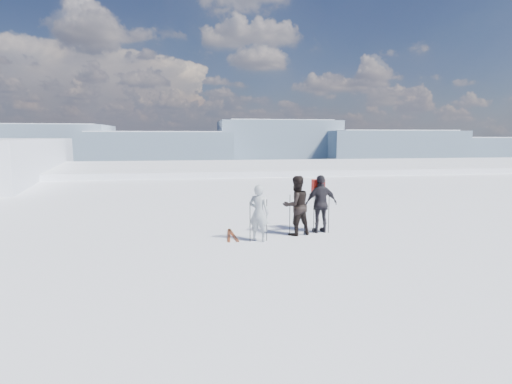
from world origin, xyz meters
The scene contains 8 objects.
lake_basin centered at (0.00, 30.00, -6.50)m, with size 820.00×820.00×71.62m.
far_mountain_range centered at (29.60, 454.78, -7.19)m, with size 770.00×110.00×53.00m.
skier_grey centered at (-1.98, 3.17, 0.88)m, with size 0.64×0.42×1.76m, color #9AA2A8.
skier_dark centered at (-0.65, 3.74, 0.97)m, with size 0.94×0.74×1.94m, color black.
skier_pack centered at (0.26, 3.94, 0.97)m, with size 1.13×0.47×1.93m, color black.
backpack centered at (0.23, 4.19, 2.21)m, with size 0.41×0.23×0.56m, color red.
ski_poles centered at (-0.79, 3.55, 0.64)m, with size 2.78×0.77×1.34m.
skis_loose centered at (-2.76, 3.97, 0.01)m, with size 0.37×1.70×0.03m.
Camera 1 is at (-3.99, -8.65, 3.18)m, focal length 28.00 mm.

